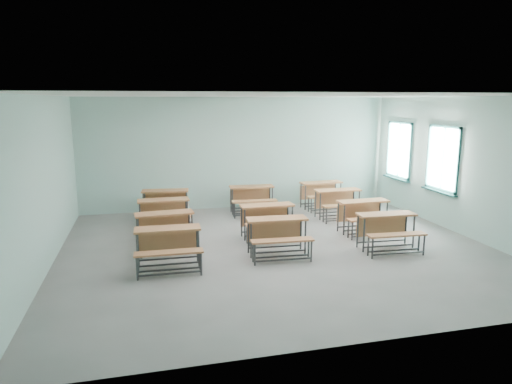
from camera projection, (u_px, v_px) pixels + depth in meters
room at (281, 174)px, 9.49m from camera, size 9.04×8.04×3.24m
desk_unit_r0c0 at (168, 242)px, 8.48m from camera, size 1.24×0.85×0.76m
desk_unit_r0c1 at (278, 231)px, 9.18m from camera, size 1.27×0.89×0.76m
desk_unit_r0c2 at (388, 226)px, 9.55m from camera, size 1.26×0.88×0.76m
desk_unit_r1c0 at (165, 225)px, 9.63m from camera, size 1.29×0.92×0.76m
desk_unit_r1c1 at (268, 216)px, 10.37m from camera, size 1.23×0.83×0.76m
desk_unit_r1c2 at (365, 212)px, 10.80m from camera, size 1.24×0.85×0.76m
desk_unit_r2c0 at (164, 210)px, 10.93m from camera, size 1.24×0.84×0.76m
desk_unit_r2c2 at (339, 199)px, 12.13m from camera, size 1.24×0.84×0.76m
desk_unit_r3c0 at (165, 200)px, 12.06m from camera, size 1.31×0.96×0.76m
desk_unit_r3c1 at (252, 195)px, 12.64m from camera, size 1.27×0.89×0.76m
desk_unit_r3c2 at (322, 191)px, 13.27m from camera, size 1.27×0.90×0.76m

